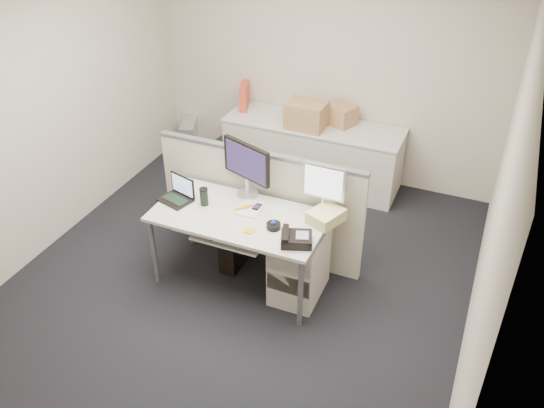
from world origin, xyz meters
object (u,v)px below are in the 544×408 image
at_px(monitor_main, 247,170).
at_px(desk_phone, 297,239).
at_px(laptop, 174,191).
at_px(desk, 239,221).

height_order(monitor_main, desk_phone, monitor_main).
height_order(laptop, desk_phone, laptop).
xyz_separation_m(monitor_main, laptop, (-0.55, -0.34, -0.16)).
relative_size(desk, monitor_main, 2.86).
bearing_deg(desk, desk_phone, -16.70).
xyz_separation_m(desk, laptop, (-0.62, -0.02, 0.17)).
height_order(monitor_main, laptop, monitor_main).
bearing_deg(monitor_main, desk, -58.11).
height_order(desk, monitor_main, monitor_main).
distance_m(laptop, desk_phone, 1.23).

